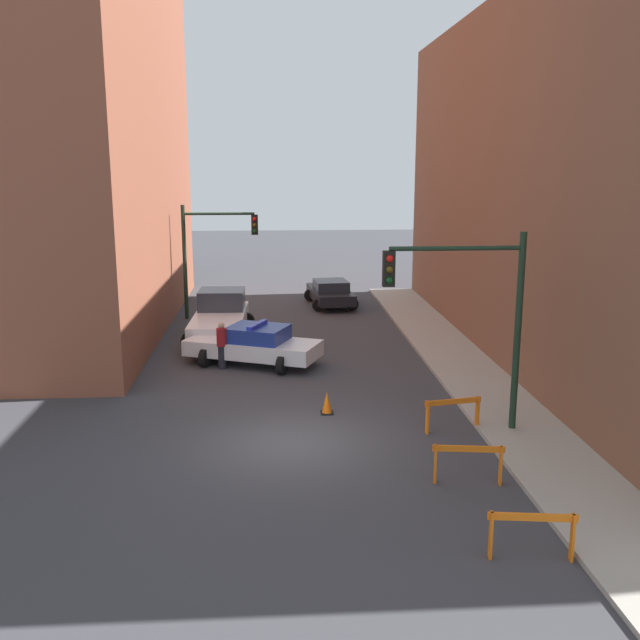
% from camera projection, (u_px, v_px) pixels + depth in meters
% --- Properties ---
extents(ground_plane, '(120.00, 120.00, 0.00)m').
position_uv_depth(ground_plane, '(291.00, 443.00, 18.25)').
color(ground_plane, '#38383D').
extents(sidewalk_right, '(2.40, 44.00, 0.12)m').
position_uv_depth(sidewalk_right, '(528.00, 434.00, 18.64)').
color(sidewalk_right, '#9E998E').
rests_on(sidewalk_right, ground_plane).
extents(traffic_light_near, '(3.64, 0.35, 5.20)m').
position_uv_depth(traffic_light_near, '(475.00, 303.00, 18.16)').
color(traffic_light_near, black).
rests_on(traffic_light_near, sidewalk_right).
extents(traffic_light_far, '(3.44, 0.35, 5.20)m').
position_uv_depth(traffic_light_far, '(209.00, 245.00, 32.27)').
color(traffic_light_far, black).
rests_on(traffic_light_far, ground_plane).
extents(police_car, '(5.05, 3.53, 1.52)m').
position_uv_depth(police_car, '(254.00, 345.00, 25.24)').
color(police_car, white).
rests_on(police_car, ground_plane).
extents(white_truck, '(2.73, 5.45, 1.90)m').
position_uv_depth(white_truck, '(220.00, 317.00, 28.87)').
color(white_truck, silver).
rests_on(white_truck, ground_plane).
extents(parked_car_near, '(2.55, 4.46, 1.31)m').
position_uv_depth(parked_car_near, '(331.00, 292.00, 35.77)').
color(parked_car_near, black).
rests_on(parked_car_near, ground_plane).
extents(pedestrian_crossing, '(0.41, 0.41, 1.66)m').
position_uv_depth(pedestrian_crossing, '(222.00, 345.00, 24.69)').
color(pedestrian_crossing, black).
rests_on(pedestrian_crossing, ground_plane).
extents(barrier_front, '(1.59, 0.35, 0.90)m').
position_uv_depth(barrier_front, '(532.00, 528.00, 12.73)').
color(barrier_front, orange).
rests_on(barrier_front, ground_plane).
extents(barrier_mid, '(1.59, 0.35, 0.90)m').
position_uv_depth(barrier_mid, '(468.00, 458.00, 15.78)').
color(barrier_mid, orange).
rests_on(barrier_mid, ground_plane).
extents(barrier_back, '(1.58, 0.44, 0.90)m').
position_uv_depth(barrier_back, '(453.00, 409.00, 18.91)').
color(barrier_back, orange).
rests_on(barrier_back, ground_plane).
extents(traffic_cone, '(0.36, 0.36, 0.66)m').
position_uv_depth(traffic_cone, '(327.00, 403.00, 20.33)').
color(traffic_cone, black).
rests_on(traffic_cone, ground_plane).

